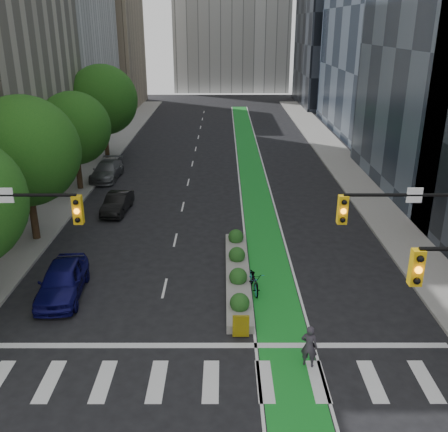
{
  "coord_description": "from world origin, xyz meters",
  "views": [
    {
      "loc": [
        0.48,
        -16.08,
        12.39
      ],
      "look_at": [
        0.5,
        8.32,
        3.0
      ],
      "focal_mm": 40.0,
      "sensor_mm": 36.0,
      "label": 1
    }
  ],
  "objects_px": {
    "median_planter": "(238,272)",
    "parked_car_left_far": "(107,170)",
    "bicycle": "(254,280)",
    "cyclist": "(309,346)",
    "parked_car_left_mid": "(117,203)",
    "parked_car_left_near": "(62,280)"
  },
  "relations": [
    {
      "from": "parked_car_left_far",
      "to": "parked_car_left_mid",
      "type": "bearing_deg",
      "value": -71.03
    },
    {
      "from": "parked_car_left_near",
      "to": "parked_car_left_mid",
      "type": "relative_size",
      "value": 1.18
    },
    {
      "from": "parked_car_left_mid",
      "to": "parked_car_left_near",
      "type": "bearing_deg",
      "value": -87.34
    },
    {
      "from": "parked_car_left_mid",
      "to": "parked_car_left_far",
      "type": "height_order",
      "value": "parked_car_left_far"
    },
    {
      "from": "bicycle",
      "to": "parked_car_left_far",
      "type": "distance_m",
      "value": 22.38
    },
    {
      "from": "median_planter",
      "to": "cyclist",
      "type": "distance_m",
      "value": 7.57
    },
    {
      "from": "cyclist",
      "to": "parked_car_left_far",
      "type": "xyz_separation_m",
      "value": [
        -13.25,
        25.1,
        -0.14
      ]
    },
    {
      "from": "bicycle",
      "to": "parked_car_left_near",
      "type": "relative_size",
      "value": 0.43
    },
    {
      "from": "median_planter",
      "to": "parked_car_left_far",
      "type": "distance_m",
      "value": 20.94
    },
    {
      "from": "cyclist",
      "to": "parked_car_left_near",
      "type": "relative_size",
      "value": 0.36
    },
    {
      "from": "bicycle",
      "to": "cyclist",
      "type": "bearing_deg",
      "value": -80.33
    },
    {
      "from": "parked_car_left_near",
      "to": "parked_car_left_far",
      "type": "relative_size",
      "value": 0.95
    },
    {
      "from": "median_planter",
      "to": "parked_car_left_mid",
      "type": "height_order",
      "value": "parked_car_left_mid"
    },
    {
      "from": "parked_car_left_mid",
      "to": "parked_car_left_far",
      "type": "bearing_deg",
      "value": 111.39
    },
    {
      "from": "median_planter",
      "to": "bicycle",
      "type": "relative_size",
      "value": 4.84
    },
    {
      "from": "bicycle",
      "to": "cyclist",
      "type": "height_order",
      "value": "cyclist"
    },
    {
      "from": "bicycle",
      "to": "parked_car_left_near",
      "type": "xyz_separation_m",
      "value": [
        -9.33,
        -0.56,
        0.27
      ]
    },
    {
      "from": "median_planter",
      "to": "bicycle",
      "type": "distance_m",
      "value": 1.46
    },
    {
      "from": "parked_car_left_near",
      "to": "cyclist",
      "type": "bearing_deg",
      "value": -30.03
    },
    {
      "from": "cyclist",
      "to": "parked_car_left_mid",
      "type": "xyz_separation_m",
      "value": [
        -10.75,
        16.99,
        -0.21
      ]
    },
    {
      "from": "cyclist",
      "to": "parked_car_left_far",
      "type": "height_order",
      "value": "cyclist"
    },
    {
      "from": "median_planter",
      "to": "parked_car_left_far",
      "type": "xyz_separation_m",
      "value": [
        -10.7,
        18.0,
        0.37
      ]
    }
  ]
}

